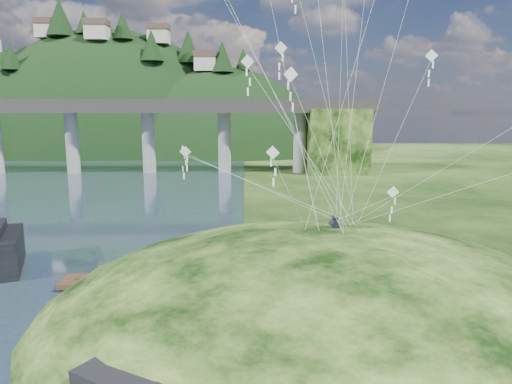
{
  "coord_description": "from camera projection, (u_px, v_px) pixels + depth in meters",
  "views": [
    {
      "loc": [
        3.3,
        -24.03,
        12.22
      ],
      "look_at": [
        4.0,
        6.0,
        7.0
      ],
      "focal_mm": 32.0,
      "sensor_mm": 36.0,
      "label": 1
    }
  ],
  "objects": [
    {
      "name": "ground",
      "position": [
        188.0,
        333.0,
        25.68
      ],
      "size": [
        320.0,
        320.0,
        0.0
      ],
      "primitive_type": "plane",
      "color": "black",
      "rests_on": "ground"
    },
    {
      "name": "grass_hill",
      "position": [
        322.0,
        339.0,
        28.09
      ],
      "size": [
        36.0,
        32.0,
        13.0
      ],
      "color": "black",
      "rests_on": "ground"
    },
    {
      "name": "bridge",
      "position": [
        99.0,
        125.0,
        92.43
      ],
      "size": [
        160.0,
        11.0,
        15.0
      ],
      "color": "#2D2B2B",
      "rests_on": "ground"
    },
    {
      "name": "far_ridge",
      "position": [
        100.0,
        175.0,
        146.29
      ],
      "size": [
        153.0,
        70.0,
        94.5
      ],
      "color": "black",
      "rests_on": "ground"
    },
    {
      "name": "wooden_dock",
      "position": [
        164.0,
        281.0,
        32.36
      ],
      "size": [
        14.38,
        2.26,
        1.03
      ],
      "color": "#3A2518",
      "rests_on": "ground"
    },
    {
      "name": "kite_flyers",
      "position": [
        335.0,
        216.0,
        29.29
      ],
      "size": [
        0.96,
        0.9,
        1.73
      ],
      "color": "#292C37",
      "rests_on": "ground"
    },
    {
      "name": "kite_swarm",
      "position": [
        318.0,
        20.0,
        26.26
      ],
      "size": [
        18.78,
        17.68,
        21.07
      ],
      "color": "white",
      "rests_on": "ground"
    }
  ]
}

